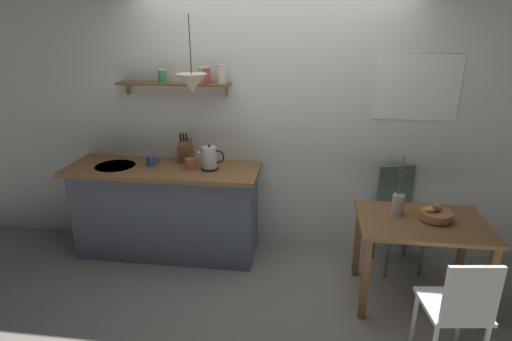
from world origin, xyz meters
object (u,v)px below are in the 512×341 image
(knife_block, at_px, (186,151))
(coffee_mug_spare, at_px, (190,164))
(dining_table, at_px, (421,234))
(dining_chair_near, at_px, (459,307))
(fruit_bowl, at_px, (436,214))
(coffee_mug_by_sink, at_px, (151,161))
(pendant_lamp, at_px, (192,82))
(twig_vase, at_px, (398,204))
(dining_chair_far, at_px, (397,214))
(electric_kettle, at_px, (210,158))

(knife_block, bearing_deg, coffee_mug_spare, -61.87)
(dining_table, height_order, coffee_mug_spare, coffee_mug_spare)
(dining_chair_near, bearing_deg, fruit_bowl, 88.82)
(coffee_mug_by_sink, relative_size, pendant_lamp, 0.20)
(coffee_mug_spare, xyz_separation_m, pendant_lamp, (0.08, -0.09, 0.76))
(fruit_bowl, height_order, twig_vase, twig_vase)
(dining_table, relative_size, dining_chair_far, 1.04)
(electric_kettle, distance_m, knife_block, 0.33)
(dining_chair_near, bearing_deg, pendant_lamp, 151.30)
(electric_kettle, bearing_deg, fruit_bowl, -12.27)
(dining_chair_far, distance_m, pendant_lamp, 2.24)
(dining_table, xyz_separation_m, fruit_bowl, (0.10, 0.03, 0.17))
(coffee_mug_by_sink, height_order, coffee_mug_spare, same)
(dining_chair_near, height_order, dining_chair_far, dining_chair_far)
(dining_chair_near, relative_size, knife_block, 2.86)
(coffee_mug_by_sink, bearing_deg, dining_chair_far, 2.16)
(twig_vase, relative_size, electric_kettle, 2.04)
(dining_chair_near, bearing_deg, coffee_mug_spare, 150.42)
(pendant_lamp, bearing_deg, dining_chair_far, 6.46)
(fruit_bowl, relative_size, coffee_mug_by_sink, 1.95)
(coffee_mug_by_sink, distance_m, coffee_mug_spare, 0.40)
(twig_vase, bearing_deg, electric_kettle, 167.82)
(electric_kettle, relative_size, coffee_mug_spare, 1.89)
(twig_vase, height_order, coffee_mug_by_sink, twig_vase)
(electric_kettle, bearing_deg, twig_vase, -12.18)
(coffee_mug_spare, bearing_deg, knife_block, 118.13)
(coffee_mug_spare, bearing_deg, pendant_lamp, -47.28)
(fruit_bowl, bearing_deg, coffee_mug_spare, 168.86)
(coffee_mug_spare, bearing_deg, dining_chair_near, -29.58)
(dining_table, bearing_deg, dining_chair_near, -83.80)
(dining_chair_far, bearing_deg, dining_table, -82.53)
(knife_block, relative_size, pendant_lamp, 0.48)
(coffee_mug_spare, relative_size, pendant_lamp, 0.21)
(pendant_lamp, bearing_deg, coffee_mug_spare, 132.72)
(twig_vase, height_order, pendant_lamp, pendant_lamp)
(coffee_mug_by_sink, bearing_deg, pendant_lamp, -14.60)
(coffee_mug_by_sink, bearing_deg, knife_block, 25.48)
(twig_vase, xyz_separation_m, knife_block, (-1.93, 0.53, 0.21))
(dining_chair_far, xyz_separation_m, fruit_bowl, (0.17, -0.54, 0.27))
(twig_vase, bearing_deg, coffee_mug_by_sink, 170.06)
(fruit_bowl, xyz_separation_m, electric_kettle, (-1.93, 0.42, 0.25))
(fruit_bowl, relative_size, electric_kettle, 1.00)
(coffee_mug_by_sink, bearing_deg, coffee_mug_spare, -5.47)
(dining_chair_near, distance_m, knife_block, 2.65)
(dining_table, xyz_separation_m, twig_vase, (-0.19, 0.09, 0.21))
(electric_kettle, height_order, knife_block, knife_block)
(fruit_bowl, bearing_deg, dining_table, -163.64)
(dining_chair_near, bearing_deg, twig_vase, 107.62)
(twig_vase, bearing_deg, dining_chair_near, -72.38)
(knife_block, xyz_separation_m, coffee_mug_spare, (0.10, -0.18, -0.07))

